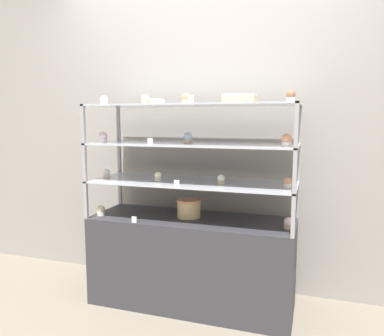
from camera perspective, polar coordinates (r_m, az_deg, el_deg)
name	(u,v)px	position (r m, az deg, el deg)	size (l,w,h in m)	color
ground_plane	(192,303)	(2.97, 0.00, -19.82)	(20.00, 20.00, 0.00)	gray
back_wall	(208,127)	(3.03, 2.40, 6.31)	(8.00, 0.05, 2.60)	gray
display_base	(192,261)	(2.83, 0.00, -13.99)	(1.46, 0.52, 0.65)	#333338
display_riser_lower	(192,183)	(2.68, 0.00, -2.32)	(1.46, 0.52, 0.27)	#99999E
display_riser_middle	(192,145)	(2.64, 0.00, 3.49)	(1.46, 0.52, 0.27)	#99999E
display_riser_upper	(192,106)	(2.64, 0.00, 9.38)	(1.46, 0.52, 0.27)	#99999E
layer_cake_centerpiece	(189,208)	(2.74, -0.46, -6.15)	(0.18, 0.18, 0.13)	#DBBC84
sheet_cake_frosted	(240,99)	(2.58, 7.26, 10.38)	(0.22, 0.13, 0.06)	#DBBC84
cupcake_0	(101,210)	(2.89, -13.71, -6.30)	(0.06, 0.06, 0.08)	white
cupcake_1	(288,223)	(2.55, 14.48, -8.13)	(0.06, 0.06, 0.08)	#CCB28C
price_tag_0	(134,220)	(2.64, -8.81, -7.78)	(0.04, 0.00, 0.04)	white
cupcake_2	(107,174)	(2.90, -12.87, -0.84)	(0.05, 0.05, 0.07)	beige
cupcake_3	(158,177)	(2.68, -5.20, -1.32)	(0.05, 0.05, 0.07)	beige
cupcake_4	(221,180)	(2.55, 4.46, -1.76)	(0.05, 0.05, 0.07)	#CCB28C
cupcake_5	(288,183)	(2.48, 14.36, -2.22)	(0.05, 0.05, 0.07)	white
price_tag_1	(177,183)	(2.46, -2.36, -2.35)	(0.04, 0.00, 0.04)	white
cupcake_6	(103,137)	(2.82, -13.44, 4.57)	(0.07, 0.07, 0.08)	white
cupcake_7	(188,138)	(2.61, -0.61, 4.55)	(0.07, 0.07, 0.08)	#CCB28C
cupcake_8	(287,140)	(2.42, 14.22, 4.11)	(0.07, 0.07, 0.08)	white
price_tag_2	(150,141)	(2.50, -6.40, 4.05)	(0.04, 0.00, 0.04)	white
cupcake_9	(104,101)	(2.88, -13.27, 9.97)	(0.06, 0.06, 0.07)	white
cupcake_10	(145,100)	(2.71, -7.13, 10.29)	(0.06, 0.06, 0.07)	#CCB28C
cupcake_11	(186,98)	(2.53, -0.97, 10.55)	(0.06, 0.06, 0.07)	#CCB28C
cupcake_12	(291,96)	(2.38, 14.82, 10.51)	(0.06, 0.06, 0.07)	white
price_tag_3	(191,99)	(2.39, -0.17, 10.46)	(0.04, 0.00, 0.04)	white
donut_glazed	(155,102)	(2.78, -5.62, 9.99)	(0.14, 0.14, 0.04)	#EFE5CC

